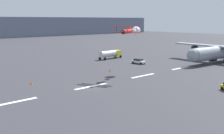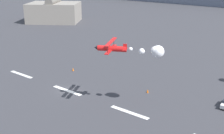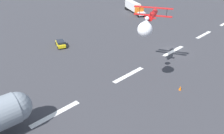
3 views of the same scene
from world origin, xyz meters
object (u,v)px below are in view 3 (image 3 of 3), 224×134
object	(u,v)px
semi_truck_orange	(134,7)
traffic_cone_far	(180,88)
followme_car_yellow	(61,43)
stunt_biplane_red	(148,23)

from	to	relation	value
semi_truck_orange	traffic_cone_far	world-z (taller)	semi_truck_orange
semi_truck_orange	followme_car_yellow	bearing A→B (deg)	13.16
stunt_biplane_red	semi_truck_orange	xyz separation A→B (m)	(-37.64, -33.60, -8.61)
stunt_biplane_red	traffic_cone_far	distance (m)	12.23
semi_truck_orange	followme_car_yellow	size ratio (longest dim) A/B	2.83
semi_truck_orange	stunt_biplane_red	bearing A→B (deg)	41.75
stunt_biplane_red	followme_car_yellow	distance (m)	26.46
stunt_biplane_red	semi_truck_orange	bearing A→B (deg)	-138.25
traffic_cone_far	stunt_biplane_red	bearing A→B (deg)	-71.50
stunt_biplane_red	traffic_cone_far	world-z (taller)	stunt_biplane_red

